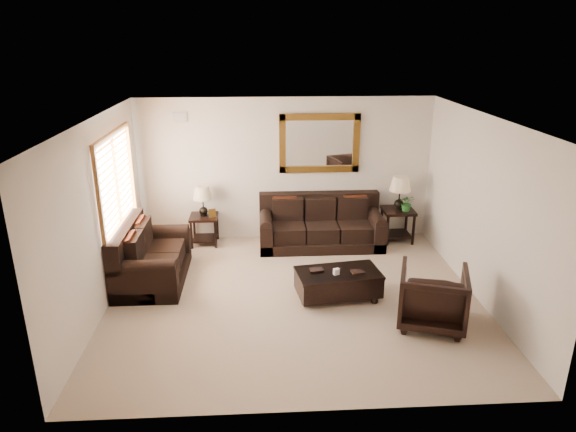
{
  "coord_description": "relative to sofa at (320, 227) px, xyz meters",
  "views": [
    {
      "loc": [
        -0.5,
        -6.9,
        3.77
      ],
      "look_at": [
        -0.06,
        0.6,
        1.1
      ],
      "focal_mm": 32.0,
      "sensor_mm": 36.0,
      "label": 1
    }
  ],
  "objects": [
    {
      "name": "room",
      "position": [
        -0.64,
        -2.05,
        1.01
      ],
      "size": [
        5.51,
        5.01,
        2.71
      ],
      "color": "gray",
      "rests_on": "ground"
    },
    {
      "name": "potted_plant",
      "position": [
        1.62,
        0.02,
        0.42
      ],
      "size": [
        0.38,
        0.4,
        0.25
      ],
      "primitive_type": "imported",
      "rotation": [
        0.0,
        0.0,
        -0.35
      ],
      "color": "#256121",
      "rests_on": "end_table_right"
    },
    {
      "name": "end_table_right",
      "position": [
        1.5,
        0.12,
        0.49
      ],
      "size": [
        0.58,
        0.58,
        1.27
      ],
      "color": "black",
      "rests_on": "room"
    },
    {
      "name": "air_vent",
      "position": [
        -2.54,
        0.43,
        2.01
      ],
      "size": [
        0.25,
        0.02,
        0.18
      ],
      "primitive_type": "cube",
      "color": "#999999",
      "rests_on": "room"
    },
    {
      "name": "armchair",
      "position": [
        1.18,
        -2.91,
        0.11
      ],
      "size": [
        1.08,
        1.05,
        0.9
      ],
      "primitive_type": "imported",
      "rotation": [
        0.0,
        0.0,
        2.83
      ],
      "color": "black",
      "rests_on": "floor"
    },
    {
      "name": "end_table_left",
      "position": [
        -2.18,
        0.15,
        0.41
      ],
      "size": [
        0.52,
        0.52,
        1.14
      ],
      "color": "black",
      "rests_on": "room"
    },
    {
      "name": "sofa",
      "position": [
        0.0,
        0.0,
        0.0
      ],
      "size": [
        2.28,
        0.98,
        0.93
      ],
      "color": "black",
      "rests_on": "room"
    },
    {
      "name": "mirror",
      "position": [
        0.0,
        0.42,
        1.51
      ],
      "size": [
        1.5,
        0.06,
        1.1
      ],
      "color": "#4C310F",
      "rests_on": "room"
    },
    {
      "name": "loveseat",
      "position": [
        -2.92,
        -1.34,
        0.01
      ],
      "size": [
        1.01,
        1.69,
        0.95
      ],
      "rotation": [
        0.0,
        0.0,
        1.57
      ],
      "color": "black",
      "rests_on": "room"
    },
    {
      "name": "window",
      "position": [
        -3.34,
        -1.15,
        1.21
      ],
      "size": [
        0.07,
        1.96,
        1.66
      ],
      "color": "white",
      "rests_on": "room"
    },
    {
      "name": "coffee_table",
      "position": [
        0.02,
        -2.08,
        -0.08
      ],
      "size": [
        1.32,
        0.84,
        0.53
      ],
      "rotation": [
        0.0,
        0.0,
        0.14
      ],
      "color": "black",
      "rests_on": "room"
    }
  ]
}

